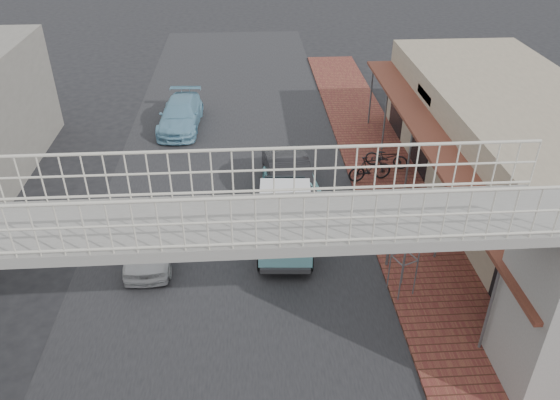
{
  "coord_description": "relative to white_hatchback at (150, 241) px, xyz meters",
  "views": [
    {
      "loc": [
        0.79,
        -13.14,
        11.39
      ],
      "look_at": [
        1.78,
        2.2,
        1.8
      ],
      "focal_mm": 35.0,
      "sensor_mm": 36.0,
      "label": 1
    }
  ],
  "objects": [
    {
      "name": "footbridge",
      "position": [
        2.58,
        -5.79,
        2.54
      ],
      "size": [
        16.4,
        2.4,
        6.34
      ],
      "color": "gray",
      "rests_on": "ground"
    },
    {
      "name": "angkot_van",
      "position": [
        4.53,
        0.27,
        0.58
      ],
      "size": [
        2.03,
        4.01,
        1.91
      ],
      "rotation": [
        0.0,
        0.0,
        -0.07
      ],
      "color": "black",
      "rests_on": "ground"
    },
    {
      "name": "motorcycle_near",
      "position": [
        9.29,
        5.57,
        -0.06
      ],
      "size": [
        1.93,
        1.24,
        0.96
      ],
      "primitive_type": "imported",
      "rotation": [
        0.0,
        0.0,
        1.21
      ],
      "color": "black",
      "rests_on": "sidewalk"
    },
    {
      "name": "arrow_sign",
      "position": [
        8.47,
        -1.18,
        1.74
      ],
      "size": [
        1.67,
        1.07,
        2.83
      ],
      "rotation": [
        0.0,
        0.0,
        -0.1
      ],
      "color": "#59595B",
      "rests_on": "sidewalk"
    },
    {
      "name": "angkot_far",
      "position": [
        0.07,
        10.53,
        0.04
      ],
      "size": [
        2.15,
        4.77,
        1.36
      ],
      "primitive_type": "imported",
      "rotation": [
        0.0,
        0.0,
        -0.05
      ],
      "color": "#6FA5C1",
      "rests_on": "ground"
    },
    {
      "name": "angkot_curb",
      "position": [
        5.08,
        3.46,
        -0.05
      ],
      "size": [
        2.48,
        4.47,
        1.18
      ],
      "primitive_type": "imported",
      "rotation": [
        0.0,
        0.0,
        3.26
      ],
      "color": "#7FD4DC",
      "rests_on": "ground"
    },
    {
      "name": "white_hatchback",
      "position": [
        0.0,
        0.0,
        0.0
      ],
      "size": [
        1.6,
        3.78,
        1.28
      ],
      "primitive_type": "imported",
      "rotation": [
        0.0,
        0.0,
        0.02
      ],
      "color": "silver",
      "rests_on": "ground"
    },
    {
      "name": "ground",
      "position": [
        2.58,
        -1.79,
        -0.64
      ],
      "size": [
        120.0,
        120.0,
        0.0
      ],
      "primitive_type": "plane",
      "color": "black",
      "rests_on": "ground"
    },
    {
      "name": "street_clock",
      "position": [
        7.88,
        -2.41,
        2.06
      ],
      "size": [
        0.81,
        0.78,
        3.13
      ],
      "rotation": [
        0.0,
        0.0,
        0.41
      ],
      "color": "#59595B",
      "rests_on": "sidewalk"
    },
    {
      "name": "motorcycle_far",
      "position": [
        8.33,
        4.45,
        0.02
      ],
      "size": [
        1.92,
        0.87,
        1.12
      ],
      "primitive_type": "imported",
      "rotation": [
        0.0,
        0.0,
        1.76
      ],
      "color": "black",
      "rests_on": "sidewalk"
    },
    {
      "name": "sidewalk",
      "position": [
        9.08,
        1.21,
        -0.59
      ],
      "size": [
        3.0,
        40.0,
        0.1
      ],
      "primitive_type": "cube",
      "color": "brown",
      "rests_on": "ground"
    },
    {
      "name": "shophouse_row",
      "position": [
        13.55,
        2.21,
        1.37
      ],
      "size": [
        7.2,
        18.0,
        4.0
      ],
      "color": "gray",
      "rests_on": "ground"
    },
    {
      "name": "road_strip",
      "position": [
        2.58,
        -1.79,
        -0.63
      ],
      "size": [
        10.0,
        60.0,
        0.01
      ],
      "primitive_type": "cube",
      "color": "black",
      "rests_on": "ground"
    },
    {
      "name": "dark_sedan",
      "position": [
        4.92,
        3.57,
        0.13
      ],
      "size": [
        2.03,
        4.78,
        1.53
      ],
      "primitive_type": "imported",
      "rotation": [
        0.0,
        0.0,
        0.09
      ],
      "color": "black",
      "rests_on": "ground"
    }
  ]
}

